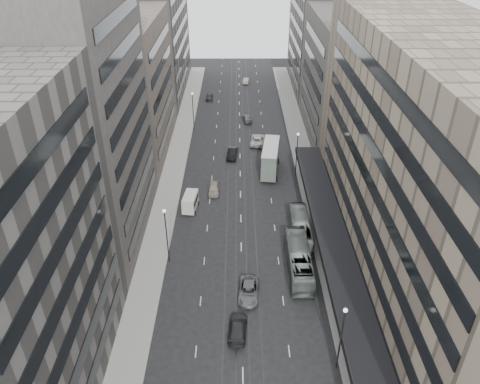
{
  "coord_description": "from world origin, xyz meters",
  "views": [
    {
      "loc": [
        -0.47,
        -36.76,
        40.74
      ],
      "look_at": [
        -0.13,
        20.85,
        5.44
      ],
      "focal_mm": 35.0,
      "sensor_mm": 36.0,
      "label": 1
    }
  ],
  "objects_px": {
    "bus_near": "(299,259)",
    "sedan_2": "(249,291)",
    "panel_van": "(190,202)",
    "bus_far": "(300,228)",
    "double_decker": "(270,158)"
  },
  "relations": [
    {
      "from": "bus_near",
      "to": "sedan_2",
      "type": "height_order",
      "value": "bus_near"
    },
    {
      "from": "bus_near",
      "to": "panel_van",
      "type": "bearing_deg",
      "value": -42.46
    },
    {
      "from": "bus_near",
      "to": "bus_far",
      "type": "bearing_deg",
      "value": -98.19
    },
    {
      "from": "sedan_2",
      "to": "double_decker",
      "type": "bearing_deg",
      "value": 86.16
    },
    {
      "from": "bus_near",
      "to": "double_decker",
      "type": "xyz_separation_m",
      "value": [
        -2.09,
        26.4,
        1.1
      ]
    },
    {
      "from": "panel_van",
      "to": "bus_far",
      "type": "bearing_deg",
      "value": -17.18
    },
    {
      "from": "bus_far",
      "to": "panel_van",
      "type": "distance_m",
      "value": 17.84
    },
    {
      "from": "bus_near",
      "to": "double_decker",
      "type": "distance_m",
      "value": 26.5
    },
    {
      "from": "bus_near",
      "to": "panel_van",
      "type": "xyz_separation_m",
      "value": [
        -15.28,
        14.21,
        -0.18
      ]
    },
    {
      "from": "bus_far",
      "to": "sedan_2",
      "type": "height_order",
      "value": "bus_far"
    },
    {
      "from": "double_decker",
      "to": "bus_near",
      "type": "bearing_deg",
      "value": -77.89
    },
    {
      "from": "bus_near",
      "to": "sedan_2",
      "type": "relative_size",
      "value": 2.24
    },
    {
      "from": "double_decker",
      "to": "sedan_2",
      "type": "relative_size",
      "value": 1.81
    },
    {
      "from": "double_decker",
      "to": "sedan_2",
      "type": "height_order",
      "value": "double_decker"
    },
    {
      "from": "panel_van",
      "to": "bus_near",
      "type": "bearing_deg",
      "value": -36.61
    }
  ]
}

